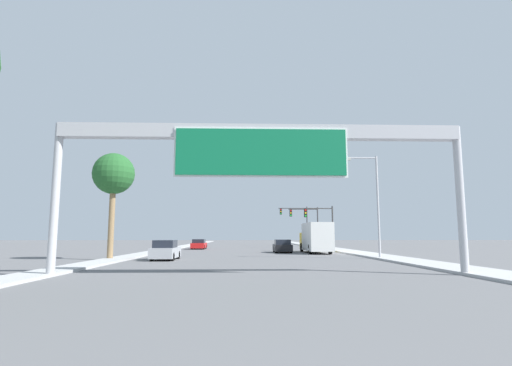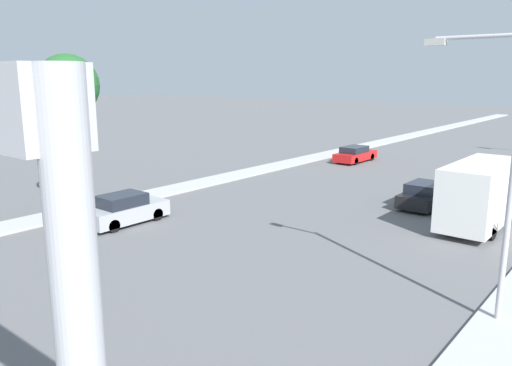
# 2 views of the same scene
# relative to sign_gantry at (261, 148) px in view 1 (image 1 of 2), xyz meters

# --- Properties ---
(sidewalk_right) EXTENTS (3.00, 120.00, 0.15)m
(sidewalk_right) POSITION_rel_sign_gantry_xyz_m (11.25, 42.10, -6.15)
(sidewalk_right) COLOR #B2B2B2
(sidewalk_right) RESTS_ON ground
(median_strip_left) EXTENTS (2.00, 120.00, 0.15)m
(median_strip_left) POSITION_rel_sign_gantry_xyz_m (-10.75, 42.10, -6.15)
(median_strip_left) COLOR #B2B2B2
(median_strip_left) RESTS_ON ground
(sign_gantry) EXTENTS (20.30, 0.73, 7.41)m
(sign_gantry) POSITION_rel_sign_gantry_xyz_m (0.00, 0.00, 0.00)
(sign_gantry) COLOR #B2B2B7
(sign_gantry) RESTS_ON ground
(car_far_right) EXTENTS (1.82, 4.74, 1.37)m
(car_far_right) POSITION_rel_sign_gantry_xyz_m (-7.00, 36.75, -5.57)
(car_far_right) COLOR red
(car_far_right) RESTS_ON ground
(car_near_left) EXTENTS (1.87, 4.24, 1.44)m
(car_near_left) POSITION_rel_sign_gantry_xyz_m (3.50, 25.53, -5.54)
(car_near_left) COLOR black
(car_near_left) RESTS_ON ground
(car_far_center) EXTENTS (1.78, 4.28, 1.54)m
(car_far_center) POSITION_rel_sign_gantry_xyz_m (-7.00, 12.71, -5.50)
(car_far_center) COLOR #A5A8AD
(car_far_center) RESTS_ON ground
(truck_box_primary) EXTENTS (2.35, 8.81, 3.22)m
(truck_box_primary) POSITION_rel_sign_gantry_xyz_m (7.00, 24.14, -4.58)
(truck_box_primary) COLOR yellow
(truck_box_primary) RESTS_ON ground
(traffic_light_near_intersection) EXTENTS (3.77, 0.32, 5.53)m
(traffic_light_near_intersection) POSITION_rel_sign_gantry_xyz_m (9.01, 30.10, -2.50)
(traffic_light_near_intersection) COLOR #3D3D3F
(traffic_light_near_intersection) RESTS_ON ground
(traffic_light_mid_block) EXTENTS (4.48, 0.32, 6.08)m
(traffic_light_mid_block) POSITION_rel_sign_gantry_xyz_m (8.82, 40.10, -2.11)
(traffic_light_mid_block) COLOR #3D3D3F
(traffic_light_mid_block) RESTS_ON ground
(traffic_light_far_intersection) EXTENTS (5.07, 0.32, 6.87)m
(traffic_light_far_intersection) POSITION_rel_sign_gantry_xyz_m (8.71, 50.10, -1.57)
(traffic_light_far_intersection) COLOR #3D3D3F
(traffic_light_far_intersection) RESTS_ON ground
(palm_tree_background) EXTENTS (3.29, 3.29, 8.48)m
(palm_tree_background) POSITION_rel_sign_gantry_xyz_m (-11.29, 12.61, 0.48)
(palm_tree_background) COLOR #8C704C
(palm_tree_background) RESTS_ON ground
(street_lamp_right) EXTENTS (2.88, 0.28, 8.55)m
(street_lamp_right) POSITION_rel_sign_gantry_xyz_m (9.98, 13.46, -1.13)
(street_lamp_right) COLOR #B2B2B7
(street_lamp_right) RESTS_ON ground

